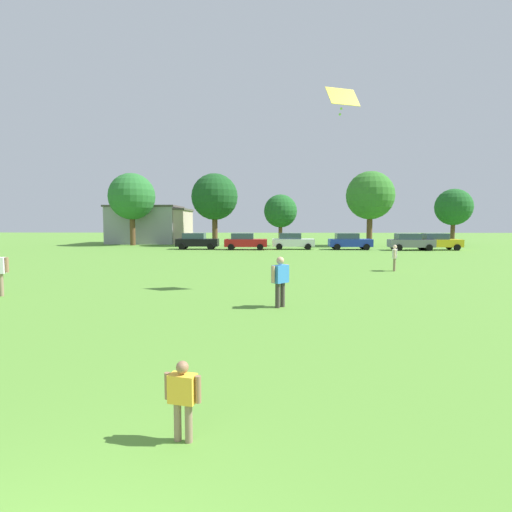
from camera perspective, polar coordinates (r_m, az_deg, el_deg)
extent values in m
plane|color=#568C33|center=(32.12, -1.47, -0.22)|extent=(160.00, 160.00, 0.00)
cylinder|color=#8C7259|center=(5.63, -10.93, -21.75)|extent=(0.10, 0.10, 0.51)
cylinder|color=#8C7259|center=(5.57, -9.41, -22.03)|extent=(0.10, 0.10, 0.51)
cube|color=yellow|center=(5.42, -10.25, -17.79)|extent=(0.37, 0.26, 0.36)
cylinder|color=#936B4C|center=(5.50, -12.31, -17.34)|extent=(0.07, 0.07, 0.34)
cylinder|color=#936B4C|center=(5.33, -8.11, -18.02)|extent=(0.07, 0.07, 0.34)
sphere|color=#936B4C|center=(5.32, -10.29, -15.09)|extent=(0.16, 0.16, 0.16)
cylinder|color=#3F3833|center=(13.21, 3.04, -5.54)|extent=(0.15, 0.15, 0.81)
cylinder|color=#3F3833|center=(13.39, 3.75, -5.41)|extent=(0.15, 0.15, 0.81)
cube|color=#337FCC|center=(13.20, 3.41, -2.52)|extent=(0.59, 0.60, 0.57)
cylinder|color=tan|center=(12.95, 2.41, -2.58)|extent=(0.12, 0.12, 0.54)
cylinder|color=tan|center=(13.44, 4.37, -2.32)|extent=(0.12, 0.12, 0.54)
sphere|color=tan|center=(13.15, 3.42, -0.65)|extent=(0.25, 0.25, 0.25)
cylinder|color=#8C7259|center=(18.00, -32.13, -3.44)|extent=(0.16, 0.16, 0.86)
cylinder|color=#936B4C|center=(17.85, -31.55, -1.06)|extent=(0.12, 0.12, 0.57)
cylinder|color=#8C7259|center=(24.36, 18.83, -1.18)|extent=(0.14, 0.14, 0.73)
cylinder|color=#8C7259|center=(24.58, 18.83, -1.13)|extent=(0.14, 0.14, 0.73)
cube|color=white|center=(24.42, 18.87, 0.30)|extent=(0.41, 0.55, 0.52)
cylinder|color=beige|center=(24.12, 18.86, 0.29)|extent=(0.11, 0.11, 0.49)
cylinder|color=beige|center=(24.72, 18.88, 0.39)|extent=(0.11, 0.11, 0.49)
sphere|color=beige|center=(24.39, 18.89, 1.22)|extent=(0.23, 0.23, 0.23)
cube|color=yellow|center=(17.72, 12.06, 21.02)|extent=(1.41, 0.98, 0.81)
sphere|color=#8CD859|center=(17.65, 12.05, 20.25)|extent=(0.10, 0.10, 0.10)
sphere|color=#8CD859|center=(17.58, 11.86, 19.57)|extent=(0.10, 0.10, 0.10)
sphere|color=#8CD859|center=(17.52, 11.68, 18.88)|extent=(0.10, 0.10, 0.10)
cube|color=black|center=(42.64, -8.19, 1.89)|extent=(4.30, 1.80, 0.76)
cube|color=#334756|center=(42.68, -8.66, 2.80)|extent=(2.24, 1.58, 0.60)
cylinder|color=black|center=(43.32, -6.07, 1.45)|extent=(0.64, 0.22, 0.64)
cylinder|color=black|center=(41.54, -6.42, 1.31)|extent=(0.64, 0.22, 0.64)
cylinder|color=black|center=(43.82, -9.86, 1.44)|extent=(0.64, 0.22, 0.64)
cylinder|color=black|center=(42.06, -10.36, 1.30)|extent=(0.64, 0.22, 0.64)
cube|color=red|center=(41.49, -1.41, 1.86)|extent=(4.30, 1.80, 0.76)
cube|color=#334756|center=(41.48, -1.89, 2.80)|extent=(2.24, 1.58, 0.60)
cylinder|color=black|center=(42.35, 0.64, 1.40)|extent=(0.64, 0.22, 0.64)
cylinder|color=black|center=(40.55, 0.58, 1.26)|extent=(0.64, 0.22, 0.64)
cylinder|color=black|center=(42.51, -3.31, 1.41)|extent=(0.64, 0.22, 0.64)
cylinder|color=black|center=(40.72, -3.54, 1.26)|extent=(0.64, 0.22, 0.64)
cube|color=white|center=(42.23, 5.23, 1.89)|extent=(4.30, 1.80, 0.76)
cube|color=#334756|center=(42.18, 4.77, 2.81)|extent=(2.24, 1.58, 0.60)
cylinder|color=black|center=(43.25, 7.09, 1.43)|extent=(0.64, 0.22, 0.64)
cylinder|color=black|center=(41.46, 7.32, 1.29)|extent=(0.64, 0.22, 0.64)
cylinder|color=black|center=(43.09, 3.22, 1.45)|extent=(0.64, 0.22, 0.64)
cylinder|color=black|center=(41.29, 3.27, 1.31)|extent=(0.64, 0.22, 0.64)
cube|color=#1E38AD|center=(42.69, 13.06, 1.82)|extent=(4.30, 1.80, 0.76)
cube|color=#334756|center=(42.60, 12.62, 2.73)|extent=(2.24, 1.58, 0.60)
cylinder|color=black|center=(43.89, 14.70, 1.36)|extent=(0.64, 0.22, 0.64)
cylinder|color=black|center=(42.14, 15.24, 1.22)|extent=(0.64, 0.22, 0.64)
cylinder|color=black|center=(43.34, 10.93, 1.39)|extent=(0.64, 0.22, 0.64)
cylinder|color=black|center=(41.57, 11.31, 1.25)|extent=(0.64, 0.22, 0.64)
cube|color=slate|center=(43.43, 20.91, 1.68)|extent=(4.30, 1.80, 0.76)
cube|color=#334756|center=(43.30, 20.50, 2.58)|extent=(2.24, 1.58, 0.60)
cylinder|color=black|center=(44.79, 22.29, 1.23)|extent=(0.64, 0.22, 0.64)
cylinder|color=black|center=(43.11, 23.12, 1.08)|extent=(0.64, 0.22, 0.64)
cylinder|color=black|center=(43.86, 18.71, 1.27)|extent=(0.64, 0.22, 0.64)
cylinder|color=black|center=(42.14, 19.41, 1.12)|extent=(0.64, 0.22, 0.64)
cube|color=yellow|center=(44.94, 24.21, 1.66)|extent=(4.30, 1.80, 0.76)
cube|color=#334756|center=(44.78, 23.84, 2.54)|extent=(2.24, 1.58, 0.60)
cylinder|color=black|center=(46.36, 25.45, 1.23)|extent=(0.64, 0.22, 0.64)
cylinder|color=black|center=(44.71, 26.37, 1.09)|extent=(0.64, 0.22, 0.64)
cylinder|color=black|center=(45.27, 22.05, 1.27)|extent=(0.64, 0.22, 0.64)
cylinder|color=black|center=(43.58, 22.87, 1.13)|extent=(0.64, 0.22, 0.64)
cylinder|color=brown|center=(51.82, -16.91, 3.41)|extent=(0.65, 0.65, 3.54)
sphere|color=#286B2D|center=(51.90, -17.02, 7.99)|extent=(5.60, 5.60, 5.60)
cylinder|color=brown|center=(48.91, -5.78, 3.49)|extent=(0.64, 0.64, 3.49)
sphere|color=#194C1E|center=(49.00, -5.82, 8.27)|extent=(5.50, 5.50, 5.50)
cylinder|color=brown|center=(48.40, 3.44, 2.89)|extent=(0.46, 0.46, 2.47)
sphere|color=#1E5B23|center=(48.39, 3.46, 6.32)|extent=(3.90, 3.90, 3.90)
cylinder|color=brown|center=(49.65, 15.61, 3.39)|extent=(0.65, 0.65, 3.55)
sphere|color=#337528|center=(49.74, 15.72, 8.19)|extent=(5.61, 5.61, 5.61)
cylinder|color=brown|center=(54.62, 25.84, 2.79)|extent=(0.51, 0.51, 2.77)
sphere|color=#1E5B23|center=(54.63, 25.97, 6.19)|extent=(4.37, 4.37, 4.37)
cube|color=#9999A3|center=(56.57, -15.19, 4.15)|extent=(8.77, 6.76, 4.75)
cube|color=#4C4742|center=(56.61, -15.25, 6.67)|extent=(9.12, 7.03, 0.24)
cube|color=tan|center=(56.11, -13.58, 3.97)|extent=(8.21, 6.41, 4.35)
cube|color=#4C4742|center=(56.13, -13.63, 6.31)|extent=(8.54, 6.67, 0.24)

